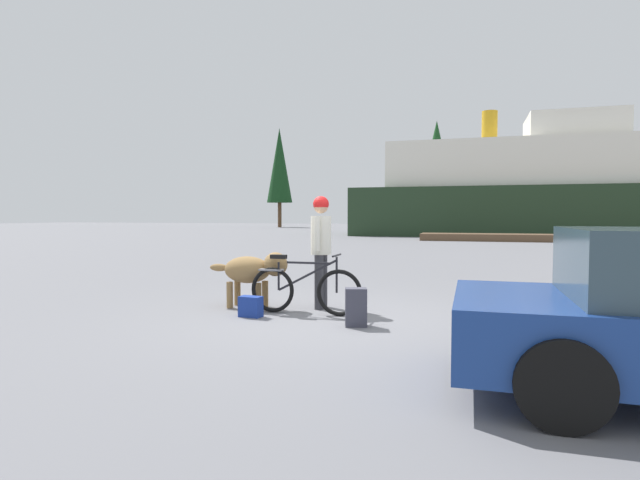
% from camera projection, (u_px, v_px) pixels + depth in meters
% --- Properties ---
extents(ground_plane, '(160.00, 160.00, 0.00)m').
position_uv_depth(ground_plane, '(327.00, 319.00, 7.12)').
color(ground_plane, slate).
extents(bicycle, '(1.71, 0.44, 0.89)m').
position_uv_depth(bicycle, '(304.00, 289.00, 7.42)').
color(bicycle, black).
rests_on(bicycle, ground_plane).
extents(person_cyclist, '(0.32, 0.53, 1.75)m').
position_uv_depth(person_cyclist, '(321.00, 241.00, 7.87)').
color(person_cyclist, '#333338').
rests_on(person_cyclist, ground_plane).
extents(dog, '(1.32, 0.50, 0.88)m').
position_uv_depth(dog, '(253.00, 270.00, 7.93)').
color(dog, olive).
rests_on(dog, ground_plane).
extents(backpack, '(0.32, 0.27, 0.50)m').
position_uv_depth(backpack, '(356.00, 307.00, 6.61)').
color(backpack, '#3F3F4C').
rests_on(backpack, ground_plane).
extents(handbag_pannier, '(0.34, 0.21, 0.30)m').
position_uv_depth(handbag_pannier, '(251.00, 307.00, 7.23)').
color(handbag_pannier, navy).
rests_on(handbag_pannier, ground_plane).
extents(dock_pier, '(17.39, 2.19, 0.40)m').
position_uv_depth(dock_pier, '(583.00, 238.00, 27.58)').
color(dock_pier, brown).
rests_on(dock_pier, ground_plane).
extents(ferry_boat, '(24.99, 8.89, 9.00)m').
position_uv_depth(ferry_boat, '(534.00, 191.00, 35.96)').
color(ferry_boat, '#1E331E').
rests_on(ferry_boat, ground_plane).
extents(sailboat_moored, '(8.32, 2.33, 6.93)m').
position_uv_depth(sailboat_moored, '(417.00, 229.00, 37.12)').
color(sailboat_moored, silver).
rests_on(sailboat_moored, ground_plane).
extents(pine_tree_far_left, '(3.12, 3.12, 12.15)m').
position_uv_depth(pine_tree_far_left, '(280.00, 166.00, 62.01)').
color(pine_tree_far_left, '#4C331E').
rests_on(pine_tree_far_left, ground_plane).
extents(pine_tree_center, '(3.88, 3.88, 11.94)m').
position_uv_depth(pine_tree_center, '(436.00, 159.00, 56.00)').
color(pine_tree_center, '#4C331E').
rests_on(pine_tree_center, ground_plane).
extents(pine_tree_far_right, '(3.18, 3.18, 9.09)m').
position_uv_depth(pine_tree_far_right, '(607.00, 172.00, 52.45)').
color(pine_tree_far_right, '#4C331E').
rests_on(pine_tree_far_right, ground_plane).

